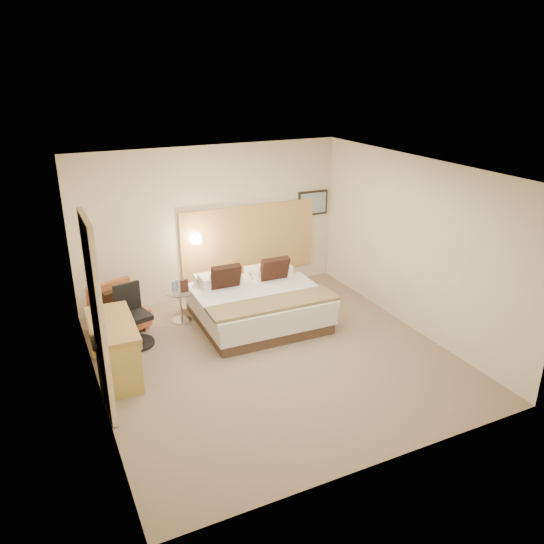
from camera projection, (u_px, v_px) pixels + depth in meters
name	position (u px, v px, depth m)	size (l,w,h in m)	color
floor	(273.00, 356.00, 7.69)	(4.80, 5.00, 0.02)	#7E6C54
ceiling	(273.00, 169.00, 6.71)	(4.80, 5.00, 0.02)	white
wall_back	(212.00, 223.00, 9.31)	(4.80, 0.02, 2.70)	beige
wall_front	(385.00, 353.00, 5.09)	(4.80, 0.02, 2.70)	beige
wall_left	(89.00, 300.00, 6.24)	(0.02, 5.00, 2.70)	beige
wall_right	(414.00, 245.00, 8.16)	(0.02, 5.00, 2.70)	beige
headboard_panel	(249.00, 240.00, 9.70)	(2.60, 0.04, 1.30)	tan
art_frame	(313.00, 203.00, 10.04)	(0.62, 0.03, 0.47)	black
art_canvas	(313.00, 203.00, 10.02)	(0.54, 0.01, 0.39)	#748BA0
lamp_arm	(195.00, 238.00, 9.17)	(0.02, 0.02, 0.12)	silver
lamp_shade	(196.00, 239.00, 9.12)	(0.15, 0.15, 0.15)	#FFEDC6
curtain	(98.00, 318.00, 6.09)	(0.06, 0.90, 2.42)	beige
bottle_a	(174.00, 286.00, 8.50)	(0.06, 0.06, 0.19)	#8EA5DC
bottle_b	(177.00, 285.00, 8.57)	(0.06, 0.06, 0.19)	#8FC2DE
menu_folder	(184.00, 286.00, 8.50)	(0.12, 0.05, 0.21)	#341A15
bed	(257.00, 303.00, 8.64)	(2.03, 1.96, 0.97)	#473123
lounge_chair	(118.00, 313.00, 8.32)	(0.91, 0.86, 0.77)	tan
side_table	(181.00, 304.00, 8.64)	(0.50, 0.50, 0.53)	silver
desk	(114.00, 334.00, 7.00)	(0.62, 1.29, 0.79)	#A58040
desk_chair	(133.00, 321.00, 7.88)	(0.63, 0.63, 0.93)	black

